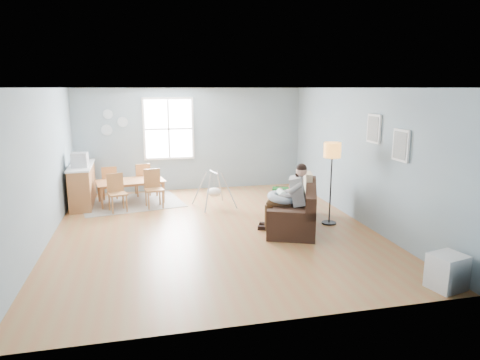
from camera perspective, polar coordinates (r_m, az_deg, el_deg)
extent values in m
cube|color=#AA693C|center=(8.43, -3.52, -6.80)|extent=(8.40, 9.40, 0.08)
cube|color=white|center=(7.98, -3.82, 14.32)|extent=(8.40, 9.40, 0.60)
cube|color=gray|center=(12.67, -7.07, 5.98)|extent=(8.40, 0.08, 3.90)
cube|color=gray|center=(3.71, 8.20, -9.30)|extent=(8.40, 0.08, 3.90)
cube|color=gray|center=(9.65, 21.56, 3.30)|extent=(0.08, 9.40, 3.90)
cube|color=white|center=(11.41, -9.51, 6.75)|extent=(1.32, 0.06, 1.62)
cube|color=white|center=(11.38, -9.50, 6.73)|extent=(1.20, 0.02, 1.50)
cube|color=white|center=(11.37, -9.49, 6.73)|extent=(1.20, 0.03, 0.04)
cube|color=white|center=(11.37, -9.49, 6.73)|extent=(0.04, 0.03, 1.50)
cube|color=white|center=(7.71, 20.68, 4.33)|extent=(0.04, 0.44, 0.54)
cube|color=slate|center=(7.70, 20.52, 4.33)|extent=(0.01, 0.36, 0.46)
cube|color=white|center=(8.45, 17.43, 6.55)|extent=(0.04, 0.44, 0.54)
cube|color=slate|center=(8.44, 17.29, 6.55)|extent=(0.01, 0.36, 0.46)
cylinder|color=#A5B8C7|center=(11.39, -17.21, 8.39)|extent=(0.24, 0.02, 0.24)
cylinder|color=#A5B8C7|center=(11.38, -15.38, 7.48)|extent=(0.26, 0.02, 0.26)
cylinder|color=#A5B8C7|center=(11.42, -17.33, 6.37)|extent=(0.28, 0.02, 0.28)
cube|color=black|center=(8.63, 7.09, -4.72)|extent=(1.57, 2.21, 0.41)
cube|color=black|center=(8.51, 9.45, -2.15)|extent=(0.95, 1.96, 0.42)
cube|color=black|center=(7.67, 6.86, -4.69)|extent=(0.88, 0.51, 0.15)
cube|color=black|center=(9.44, 7.37, -1.48)|extent=(0.88, 0.51, 0.15)
cube|color=#145926|center=(9.20, 7.20, -1.59)|extent=(1.13, 1.03, 0.04)
cube|color=tan|center=(9.00, 9.05, -0.52)|extent=(0.26, 0.50, 0.48)
cube|color=#9C9C9F|center=(8.19, 7.71, -1.41)|extent=(0.47, 0.52, 0.57)
sphere|color=tan|center=(8.11, 8.19, 1.20)|extent=(0.21, 0.21, 0.21)
sphere|color=black|center=(8.10, 8.20, 1.50)|extent=(0.20, 0.20, 0.20)
cylinder|color=#332212|center=(8.18, 5.21, -3.29)|extent=(0.46, 0.32, 0.15)
cylinder|color=#332212|center=(8.38, 5.35, -2.91)|extent=(0.46, 0.32, 0.15)
cylinder|color=#332212|center=(8.28, 3.72, -5.04)|extent=(0.12, 0.12, 0.50)
cylinder|color=#332212|center=(8.48, 3.90, -4.63)|extent=(0.12, 0.12, 0.50)
cube|color=black|center=(8.35, 3.18, -6.40)|extent=(0.25, 0.18, 0.08)
cube|color=black|center=(8.55, 3.36, -5.96)|extent=(0.25, 0.18, 0.08)
torus|color=#A7B8D0|center=(8.24, 5.54, -2.32)|extent=(0.75, 0.74, 0.22)
cylinder|color=silver|center=(8.22, 5.55, -1.79)|extent=(0.14, 0.30, 0.13)
sphere|color=tan|center=(8.38, 5.37, -1.38)|extent=(0.11, 0.11, 0.11)
cube|color=silver|center=(8.68, 7.58, -1.33)|extent=(0.33, 0.34, 0.37)
sphere|color=tan|center=(8.62, 7.82, 0.29)|extent=(0.17, 0.17, 0.17)
sphere|color=black|center=(8.61, 7.83, 0.49)|extent=(0.17, 0.17, 0.17)
cylinder|color=#D1336F|center=(8.68, 5.89, -2.39)|extent=(0.31, 0.22, 0.09)
cylinder|color=#D1336F|center=(8.82, 6.03, -2.17)|extent=(0.31, 0.22, 0.09)
cylinder|color=#D1336F|center=(8.75, 4.95, -3.43)|extent=(0.08, 0.08, 0.30)
cylinder|color=#D1336F|center=(8.88, 5.10, -3.19)|extent=(0.08, 0.08, 0.30)
cylinder|color=black|center=(8.91, 11.78, -5.61)|extent=(0.29, 0.29, 0.03)
cylinder|color=black|center=(8.72, 11.99, -1.15)|extent=(0.03, 0.03, 1.45)
cylinder|color=orange|center=(8.58, 12.21, 3.92)|extent=(0.33, 0.33, 0.29)
cube|color=silver|center=(6.60, 25.89, -10.93)|extent=(0.52, 0.48, 0.49)
cube|color=black|center=(6.46, 24.79, -11.35)|extent=(0.11, 0.33, 0.39)
cube|color=gray|center=(10.57, -14.24, -2.95)|extent=(2.56, 2.14, 0.01)
imported|color=brown|center=(10.51, -14.31, -1.54)|extent=(1.69, 1.14, 0.55)
cube|color=brown|center=(9.81, -16.03, -1.80)|extent=(0.47, 0.47, 0.04)
cube|color=brown|center=(9.92, -16.33, -0.31)|extent=(0.36, 0.14, 0.42)
cylinder|color=brown|center=(9.68, -16.63, -3.27)|extent=(0.04, 0.04, 0.41)
cylinder|color=brown|center=(9.75, -14.86, -3.06)|extent=(0.04, 0.04, 0.41)
cylinder|color=brown|center=(9.97, -17.02, -2.84)|extent=(0.04, 0.04, 0.41)
cylinder|color=brown|center=(10.04, -15.30, -2.65)|extent=(0.04, 0.04, 0.41)
cube|color=brown|center=(9.95, -11.39, -1.27)|extent=(0.46, 0.46, 0.04)
cube|color=brown|center=(10.07, -11.65, 0.26)|extent=(0.38, 0.10, 0.43)
cylinder|color=brown|center=(9.82, -12.07, -2.76)|extent=(0.04, 0.04, 0.42)
cylinder|color=brown|center=(9.88, -10.24, -2.59)|extent=(0.04, 0.04, 0.42)
cylinder|color=brown|center=(10.12, -12.41, -2.32)|extent=(0.04, 0.04, 0.42)
cylinder|color=brown|center=(10.18, -10.64, -2.16)|extent=(0.04, 0.04, 0.42)
cube|color=brown|center=(11.04, -17.02, -0.36)|extent=(0.43, 0.43, 0.04)
cube|color=brown|center=(10.82, -17.02, 0.61)|extent=(0.36, 0.09, 0.41)
cylinder|color=brown|center=(11.24, -16.24, -1.15)|extent=(0.04, 0.04, 0.40)
cylinder|color=brown|center=(11.22, -17.79, -1.27)|extent=(0.04, 0.04, 0.40)
cylinder|color=brown|center=(10.94, -16.10, -1.49)|extent=(0.04, 0.04, 0.40)
cylinder|color=brown|center=(10.92, -17.69, -1.62)|extent=(0.04, 0.04, 0.40)
cube|color=brown|center=(11.16, -12.88, 0.04)|extent=(0.44, 0.44, 0.04)
cube|color=brown|center=(10.95, -12.79, 1.02)|extent=(0.36, 0.09, 0.42)
cylinder|color=brown|center=(11.38, -12.19, -0.76)|extent=(0.04, 0.04, 0.41)
cylinder|color=brown|center=(11.33, -13.72, -0.88)|extent=(0.04, 0.04, 0.41)
cylinder|color=brown|center=(11.08, -11.91, -1.09)|extent=(0.04, 0.04, 0.41)
cylinder|color=brown|center=(11.03, -13.49, -1.22)|extent=(0.04, 0.04, 0.41)
cube|color=brown|center=(10.68, -20.26, -0.66)|extent=(0.52, 1.68, 0.93)
cube|color=silver|center=(10.59, -20.44, 1.84)|extent=(0.55, 1.72, 0.04)
cube|color=#ABABB0|center=(10.24, -20.59, 2.52)|extent=(0.35, 0.34, 0.32)
cube|color=black|center=(10.27, -21.48, 2.48)|extent=(0.03, 0.27, 0.23)
cylinder|color=#ABABB0|center=(9.74, -3.51, 1.04)|extent=(0.14, 0.46, 0.04)
ellipsoid|color=beige|center=(9.84, -3.47, -1.62)|extent=(0.34, 0.34, 0.21)
cylinder|color=#ABABB0|center=(9.79, -3.49, -0.30)|extent=(0.01, 0.01, 0.37)
cylinder|color=#ABABB0|center=(9.49, -4.31, -1.74)|extent=(0.23, 0.36, 0.82)
cylinder|color=#ABABB0|center=(9.69, -1.45, -1.42)|extent=(0.35, 0.24, 0.82)
cylinder|color=#ABABB0|center=(9.96, -5.45, -1.09)|extent=(0.35, 0.24, 0.82)
cylinder|color=#ABABB0|center=(10.16, -2.70, -0.79)|extent=(0.23, 0.36, 0.82)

